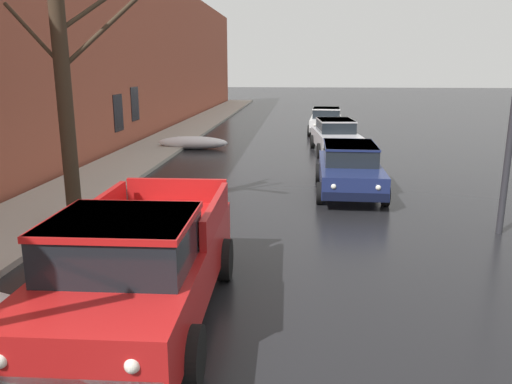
{
  "coord_description": "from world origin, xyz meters",
  "views": [
    {
      "loc": [
        0.62,
        1.6,
        3.55
      ],
      "look_at": [
        -0.15,
        10.63,
        1.32
      ],
      "focal_mm": 35.32,
      "sensor_mm": 36.0,
      "label": 1
    }
  ],
  "objects_px": {
    "sedan_white_parked_far_down_block": "(326,120)",
    "pickup_truck_red_approaching_near_lane": "(139,265)",
    "bare_tree_second_along_sidewalk": "(64,75)",
    "sedan_darkblue_parked_kerbside_close": "(349,167)",
    "sedan_silver_parked_kerbside_mid": "(336,135)"
  },
  "relations": [
    {
      "from": "pickup_truck_red_approaching_near_lane",
      "to": "sedan_white_parked_far_down_block",
      "type": "height_order",
      "value": "pickup_truck_red_approaching_near_lane"
    },
    {
      "from": "bare_tree_second_along_sidewalk",
      "to": "pickup_truck_red_approaching_near_lane",
      "type": "bearing_deg",
      "value": -56.56
    },
    {
      "from": "bare_tree_second_along_sidewalk",
      "to": "sedan_white_parked_far_down_block",
      "type": "height_order",
      "value": "bare_tree_second_along_sidewalk"
    },
    {
      "from": "bare_tree_second_along_sidewalk",
      "to": "sedan_white_parked_far_down_block",
      "type": "xyz_separation_m",
      "value": [
        6.62,
        17.46,
        -2.66
      ]
    },
    {
      "from": "sedan_white_parked_far_down_block",
      "to": "sedan_darkblue_parked_kerbside_close",
      "type": "bearing_deg",
      "value": -90.05
    },
    {
      "from": "pickup_truck_red_approaching_near_lane",
      "to": "sedan_darkblue_parked_kerbside_close",
      "type": "relative_size",
      "value": 1.15
    },
    {
      "from": "sedan_darkblue_parked_kerbside_close",
      "to": "sedan_white_parked_far_down_block",
      "type": "height_order",
      "value": "same"
    },
    {
      "from": "sedan_silver_parked_kerbside_mid",
      "to": "sedan_white_parked_far_down_block",
      "type": "xyz_separation_m",
      "value": [
        -0.08,
        6.48,
        -0.0
      ]
    },
    {
      "from": "bare_tree_second_along_sidewalk",
      "to": "sedan_darkblue_parked_kerbside_close",
      "type": "relative_size",
      "value": 1.51
    },
    {
      "from": "sedan_white_parked_far_down_block",
      "to": "pickup_truck_red_approaching_near_lane",
      "type": "bearing_deg",
      "value": -99.6
    },
    {
      "from": "pickup_truck_red_approaching_near_lane",
      "to": "sedan_silver_parked_kerbside_mid",
      "type": "height_order",
      "value": "pickup_truck_red_approaching_near_lane"
    },
    {
      "from": "bare_tree_second_along_sidewalk",
      "to": "pickup_truck_red_approaching_near_lane",
      "type": "distance_m",
      "value": 5.87
    },
    {
      "from": "sedan_white_parked_far_down_block",
      "to": "bare_tree_second_along_sidewalk",
      "type": "bearing_deg",
      "value": -110.76
    },
    {
      "from": "bare_tree_second_along_sidewalk",
      "to": "pickup_truck_red_approaching_near_lane",
      "type": "height_order",
      "value": "bare_tree_second_along_sidewalk"
    },
    {
      "from": "bare_tree_second_along_sidewalk",
      "to": "sedan_white_parked_far_down_block",
      "type": "distance_m",
      "value": 18.86
    }
  ]
}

